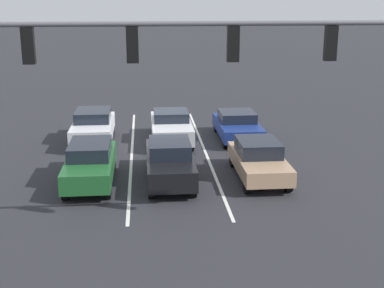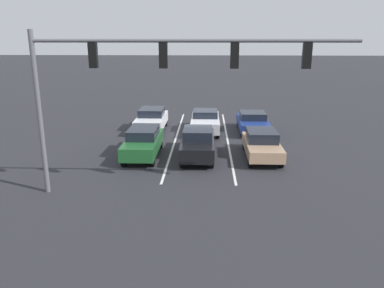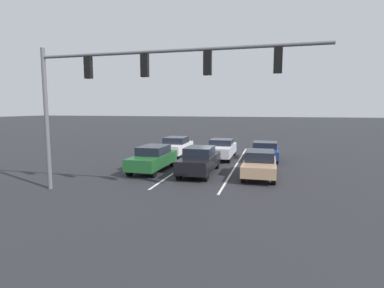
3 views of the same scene
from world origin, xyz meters
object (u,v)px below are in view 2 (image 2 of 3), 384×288
object	(u,v)px
car_tan_leftlane_front	(262,144)
car_silver_midlane_second	(205,121)
car_white_rightlane_second	(152,119)
car_navy_leftlane_second	(253,122)
car_black_midlane_front	(198,143)
car_darkgreen_rightlane_front	(143,142)
traffic_signal_gantry	(147,70)

from	to	relation	value
car_tan_leftlane_front	car_silver_midlane_second	size ratio (longest dim) A/B	0.95
car_white_rightlane_second	car_silver_midlane_second	size ratio (longest dim) A/B	0.95
car_navy_leftlane_second	car_silver_midlane_second	distance (m)	3.30
car_black_midlane_front	car_navy_leftlane_second	distance (m)	6.97
car_darkgreen_rightlane_front	car_tan_leftlane_front	size ratio (longest dim) A/B	1.05
car_navy_leftlane_second	car_white_rightlane_second	xyz separation A→B (m)	(7.07, -0.03, 0.12)
car_black_midlane_front	traffic_signal_gantry	distance (m)	6.90
car_black_midlane_front	car_white_rightlane_second	bearing A→B (deg)	-60.27
car_white_rightlane_second	car_navy_leftlane_second	bearing A→B (deg)	179.75
car_navy_leftlane_second	car_tan_leftlane_front	bearing A→B (deg)	88.23
car_darkgreen_rightlane_front	car_silver_midlane_second	world-z (taller)	car_darkgreen_rightlane_front
car_darkgreen_rightlane_front	car_black_midlane_front	distance (m)	3.02
car_black_midlane_front	car_white_rightlane_second	xyz separation A→B (m)	(3.41, -5.96, 0.00)
car_navy_leftlane_second	traffic_signal_gantry	world-z (taller)	traffic_signal_gantry
car_tan_leftlane_front	car_navy_leftlane_second	xyz separation A→B (m)	(-0.18, -5.85, -0.06)
car_white_rightlane_second	car_black_midlane_front	bearing A→B (deg)	119.73
car_darkgreen_rightlane_front	car_black_midlane_front	size ratio (longest dim) A/B	0.98
traffic_signal_gantry	car_tan_leftlane_front	bearing A→B (deg)	-135.90
car_tan_leftlane_front	car_white_rightlane_second	distance (m)	9.05
car_navy_leftlane_second	car_white_rightlane_second	size ratio (longest dim) A/B	0.99
car_navy_leftlane_second	car_white_rightlane_second	bearing A→B (deg)	-0.25
car_black_midlane_front	car_tan_leftlane_front	xyz separation A→B (m)	(-3.48, -0.08, -0.05)
car_darkgreen_rightlane_front	traffic_signal_gantry	bearing A→B (deg)	102.68
car_black_midlane_front	traffic_signal_gantry	xyz separation A→B (m)	(1.85, 5.08, 4.28)
car_silver_midlane_second	traffic_signal_gantry	bearing A→B (deg)	78.43
car_black_midlane_front	car_silver_midlane_second	world-z (taller)	car_black_midlane_front
traffic_signal_gantry	car_silver_midlane_second	bearing A→B (deg)	-101.57
traffic_signal_gantry	car_navy_leftlane_second	bearing A→B (deg)	-116.57
car_tan_leftlane_front	car_white_rightlane_second	size ratio (longest dim) A/B	1.00
car_black_midlane_front	car_darkgreen_rightlane_front	bearing A→B (deg)	-2.13
car_silver_midlane_second	traffic_signal_gantry	distance (m)	11.86
car_darkgreen_rightlane_front	car_black_midlane_front	bearing A→B (deg)	177.87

